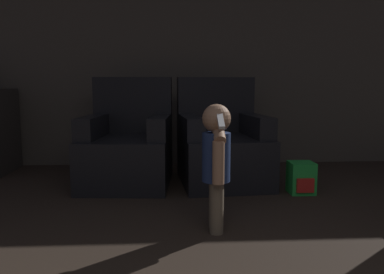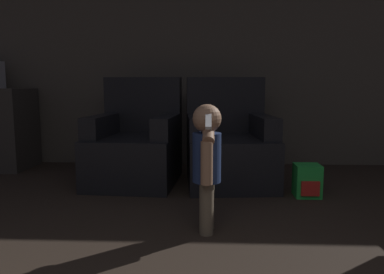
% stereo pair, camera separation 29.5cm
% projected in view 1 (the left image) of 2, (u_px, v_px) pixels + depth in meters
% --- Properties ---
extents(wall_back, '(8.40, 0.05, 2.60)m').
position_uv_depth(wall_back, '(194.00, 55.00, 4.42)').
color(wall_back, '#51493F').
rests_on(wall_back, ground_plane).
extents(armchair_left, '(0.86, 0.97, 1.03)m').
position_uv_depth(armchair_left, '(128.00, 148.00, 3.60)').
color(armchair_left, black).
rests_on(armchair_left, ground_plane).
extents(armchair_right, '(0.87, 0.98, 1.03)m').
position_uv_depth(armchair_right, '(222.00, 147.00, 3.65)').
color(armchair_right, black).
rests_on(armchair_right, ground_plane).
extents(person_toddler, '(0.18, 0.32, 0.82)m').
position_uv_depth(person_toddler, '(217.00, 157.00, 2.37)').
color(person_toddler, brown).
rests_on(person_toddler, ground_plane).
extents(toy_backpack, '(0.21, 0.22, 0.28)m').
position_uv_depth(toy_backpack, '(301.00, 178.00, 3.27)').
color(toy_backpack, green).
rests_on(toy_backpack, ground_plane).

